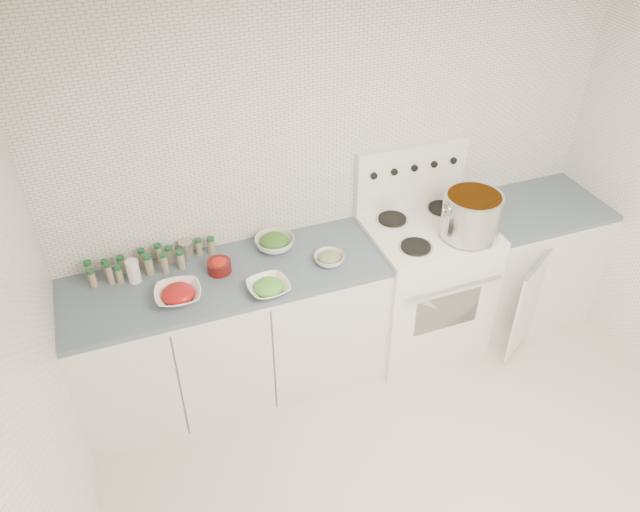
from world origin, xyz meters
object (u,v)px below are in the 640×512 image
(stove, at_px, (422,281))
(bowl_snowpea, at_px, (269,287))
(bowl_tomato, at_px, (178,294))
(stock_pot, at_px, (472,214))

(stove, relative_size, bowl_snowpea, 5.47)
(stove, distance_m, bowl_tomato, 1.65)
(bowl_tomato, distance_m, bowl_snowpea, 0.49)
(stock_pot, distance_m, bowl_snowpea, 1.30)
(stock_pot, bearing_deg, bowl_tomato, 177.76)
(stove, xyz_separation_m, bowl_tomato, (-1.59, -0.10, 0.44))
(stock_pot, bearing_deg, bowl_snowpea, -178.04)
(bowl_tomato, bearing_deg, bowl_snowpea, -13.35)
(stove, xyz_separation_m, bowl_snowpea, (-1.11, -0.22, 0.44))
(stove, distance_m, bowl_snowpea, 1.21)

